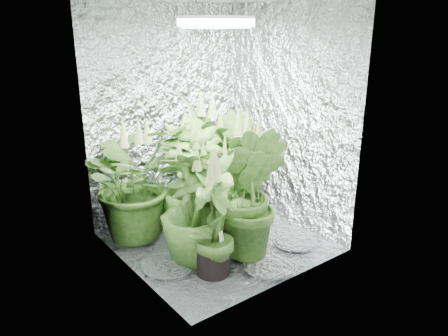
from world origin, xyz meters
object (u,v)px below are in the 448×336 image
Objects in this scene: plant_b at (202,161)px; plant_h at (192,183)px; grow_lamp at (216,22)px; plant_e at (226,194)px; plant_f at (213,217)px; circulation_fan at (251,200)px; plant_a at (135,182)px; plant_d at (194,207)px; plant_g at (247,193)px; plant_c at (233,165)px.

plant_h is at bearing -136.53° from plant_b.
grow_lamp reaches higher than plant_e.
circulation_fan is at bearing 35.17° from plant_f.
plant_a is at bearing 178.92° from plant_b.
plant_b is 1.24× the size of plant_d.
plant_f is 0.86× the size of plant_g.
plant_c reaches higher than plant_f.
plant_c is 0.40m from circulation_fan.
plant_c reaches higher than plant_d.
plant_b is 0.42m from plant_h.
plant_d is (-0.87, -0.61, -0.01)m from plant_c.
circulation_fan is at bearing -60.48° from plant_c.
plant_h is (-0.19, 0.23, 0.08)m from plant_e.
grow_lamp is 1.51m from plant_c.
grow_lamp is 0.49× the size of plant_f.
plant_d is 0.43m from plant_g.
plant_e is at bearing 17.73° from plant_d.
plant_g is (-0.15, -0.82, -0.03)m from plant_b.
plant_c is 0.90× the size of plant_g.
plant_h is at bearing 167.72° from circulation_fan.
plant_d is 1.11m from circulation_fan.
plant_a is at bearing 177.02° from plant_c.
plant_g reaches higher than plant_d.
plant_g is at bearing -121.94° from plant_c.
grow_lamp is at bearing -139.80° from plant_c.
grow_lamp is 0.49× the size of plant_d.
plant_f is at bearing -84.98° from plant_d.
plant_c is 1.05× the size of plant_d.
plant_f is (-0.51, -0.87, -0.11)m from plant_b.
plant_d is at bearing 95.02° from plant_f.
plant_f is at bearing -138.24° from plant_e.
plant_g reaches higher than plant_a.
plant_b is at bearing 69.28° from grow_lamp.
plant_e is 0.83× the size of plant_g.
plant_c is at bearing -2.98° from plant_a.
plant_e is 3.05× the size of circulation_fan.
plant_h reaches higher than plant_f.
grow_lamp is 0.47× the size of plant_c.
plant_a is at bearing 150.84° from circulation_fan.
plant_f is (-0.85, -0.83, -0.01)m from plant_c.
plant_g is (0.36, 0.05, 0.09)m from plant_f.
plant_c is at bearing 58.06° from plant_g.
plant_b reaches higher than circulation_fan.
plant_d is at bearing -154.77° from grow_lamp.
plant_g is 0.95m from circulation_fan.
plant_e is at bearing -133.55° from plant_c.
plant_b is 0.84m from plant_d.
plant_c is at bearing 46.45° from plant_e.
plant_b is 1.27× the size of plant_e.
plant_g is (0.04, -0.34, -1.27)m from grow_lamp.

